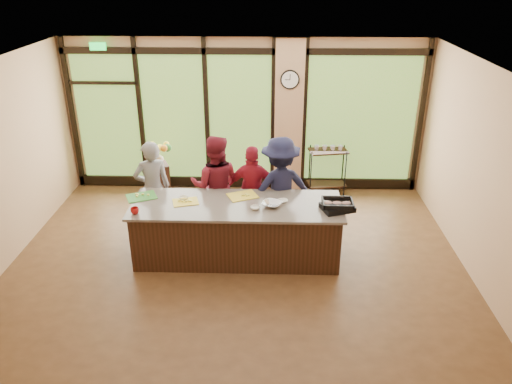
# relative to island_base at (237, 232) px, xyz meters

# --- Properties ---
(floor) EXTENTS (7.00, 7.00, 0.00)m
(floor) POSITION_rel_island_base_xyz_m (0.00, -0.30, -0.44)
(floor) COLOR #4C311A
(floor) RESTS_ON ground
(ceiling) EXTENTS (7.00, 7.00, 0.00)m
(ceiling) POSITION_rel_island_base_xyz_m (0.00, -0.30, 2.56)
(ceiling) COLOR white
(ceiling) RESTS_ON back_wall
(back_wall) EXTENTS (7.00, 0.00, 7.00)m
(back_wall) POSITION_rel_island_base_xyz_m (0.00, 2.70, 1.06)
(back_wall) COLOR tan
(back_wall) RESTS_ON floor
(right_wall) EXTENTS (0.00, 6.00, 6.00)m
(right_wall) POSITION_rel_island_base_xyz_m (3.50, -0.30, 1.06)
(right_wall) COLOR tan
(right_wall) RESTS_ON floor
(window_wall) EXTENTS (6.90, 0.12, 3.00)m
(window_wall) POSITION_rel_island_base_xyz_m (0.16, 2.65, 0.95)
(window_wall) COLOR tan
(window_wall) RESTS_ON floor
(island_base) EXTENTS (3.10, 1.00, 0.88)m
(island_base) POSITION_rel_island_base_xyz_m (0.00, 0.00, 0.00)
(island_base) COLOR black
(island_base) RESTS_ON floor
(countertop) EXTENTS (3.20, 1.10, 0.04)m
(countertop) POSITION_rel_island_base_xyz_m (0.00, 0.00, 0.46)
(countertop) COLOR slate
(countertop) RESTS_ON island_base
(wall_clock) EXTENTS (0.36, 0.04, 0.36)m
(wall_clock) POSITION_rel_island_base_xyz_m (0.85, 2.57, 1.81)
(wall_clock) COLOR black
(wall_clock) RESTS_ON window_wall
(cook_left) EXTENTS (0.71, 0.60, 1.65)m
(cook_left) POSITION_rel_island_base_xyz_m (-1.45, 0.73, 0.38)
(cook_left) COLOR slate
(cook_left) RESTS_ON floor
(cook_midleft) EXTENTS (0.86, 0.68, 1.74)m
(cook_midleft) POSITION_rel_island_base_xyz_m (-0.40, 0.78, 0.43)
(cook_midleft) COLOR maroon
(cook_midleft) RESTS_ON floor
(cook_midright) EXTENTS (0.93, 0.42, 1.56)m
(cook_midright) POSITION_rel_island_base_xyz_m (0.22, 0.79, 0.34)
(cook_midright) COLOR maroon
(cook_midright) RESTS_ON floor
(cook_right) EXTENTS (1.26, 0.94, 1.74)m
(cook_right) POSITION_rel_island_base_xyz_m (0.67, 0.70, 0.43)
(cook_right) COLOR black
(cook_right) RESTS_ON floor
(roasting_pan) EXTENTS (0.54, 0.48, 0.08)m
(roasting_pan) POSITION_rel_island_base_xyz_m (1.50, -0.15, 0.52)
(roasting_pan) COLOR black
(roasting_pan) RESTS_ON countertop
(mixing_bowl) EXTENTS (0.38, 0.38, 0.07)m
(mixing_bowl) POSITION_rel_island_base_xyz_m (0.54, -0.07, 0.51)
(mixing_bowl) COLOR silver
(mixing_bowl) RESTS_ON countertop
(cutting_board_left) EXTENTS (0.54, 0.49, 0.01)m
(cutting_board_left) POSITION_rel_island_base_xyz_m (-1.50, 0.20, 0.49)
(cutting_board_left) COLOR #3B8E33
(cutting_board_left) RESTS_ON countertop
(cutting_board_center) EXTENTS (0.44, 0.38, 0.01)m
(cutting_board_center) POSITION_rel_island_base_xyz_m (-0.78, 0.04, 0.49)
(cutting_board_center) COLOR yellow
(cutting_board_center) RESTS_ON countertop
(cutting_board_right) EXTENTS (0.53, 0.48, 0.01)m
(cutting_board_right) POSITION_rel_island_base_xyz_m (0.07, 0.28, 0.49)
(cutting_board_right) COLOR yellow
(cutting_board_right) RESTS_ON countertop
(prep_bowl_near) EXTENTS (0.17, 0.17, 0.04)m
(prep_bowl_near) POSITION_rel_island_base_xyz_m (-0.83, 0.13, 0.50)
(prep_bowl_near) COLOR white
(prep_bowl_near) RESTS_ON countertop
(prep_bowl_mid) EXTENTS (0.16, 0.16, 0.05)m
(prep_bowl_mid) POSITION_rel_island_base_xyz_m (0.29, -0.16, 0.50)
(prep_bowl_mid) COLOR white
(prep_bowl_mid) RESTS_ON countertop
(prep_bowl_far) EXTENTS (0.17, 0.17, 0.03)m
(prep_bowl_far) POSITION_rel_island_base_xyz_m (0.70, 0.09, 0.50)
(prep_bowl_far) COLOR white
(prep_bowl_far) RESTS_ON countertop
(red_ramekin) EXTENTS (0.13, 0.13, 0.10)m
(red_ramekin) POSITION_rel_island_base_xyz_m (-1.46, -0.36, 0.53)
(red_ramekin) COLOR #9E0F0F
(red_ramekin) RESTS_ON countertop
(flower_stand) EXTENTS (0.49, 0.49, 0.75)m
(flower_stand) POSITION_rel_island_base_xyz_m (-1.64, 2.00, -0.07)
(flower_stand) COLOR black
(flower_stand) RESTS_ON floor
(flower_vase) EXTENTS (0.28, 0.28, 0.26)m
(flower_vase) POSITION_rel_island_base_xyz_m (-1.64, 2.00, 0.44)
(flower_vase) COLOR #8F724E
(flower_vase) RESTS_ON flower_stand
(bar_cart) EXTENTS (0.79, 0.54, 1.00)m
(bar_cart) POSITION_rel_island_base_xyz_m (1.64, 2.45, 0.16)
(bar_cart) COLOR black
(bar_cart) RESTS_ON floor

